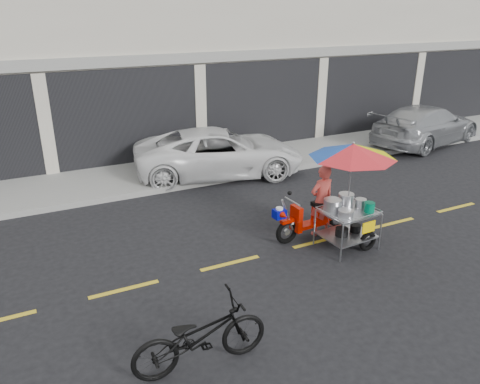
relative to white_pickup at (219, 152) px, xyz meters
name	(u,v)px	position (x,y,z in m)	size (l,w,h in m)	color
ground	(318,242)	(0.15, -4.70, -0.66)	(90.00, 90.00, 0.00)	black
sidewalk	(214,163)	(0.15, 0.80, -0.59)	(45.00, 3.00, 0.15)	gray
shophouse_block	(227,14)	(2.97, 5.89, 3.57)	(36.00, 8.11, 10.40)	beige
centerline	(318,242)	(0.15, -4.70, -0.66)	(42.00, 0.10, 0.01)	gold
white_pickup	(219,152)	(0.00, 0.00, 0.00)	(2.20, 4.77, 1.33)	white
silver_pickup	(426,125)	(7.76, -0.18, 0.02)	(1.90, 4.68, 1.36)	#AEB1B5
near_bicycle	(200,336)	(-3.33, -6.97, -0.17)	(0.65, 1.86, 0.98)	black
food_vendor_rig	(340,179)	(0.48, -4.82, 0.70)	(2.24, 1.77, 2.17)	black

